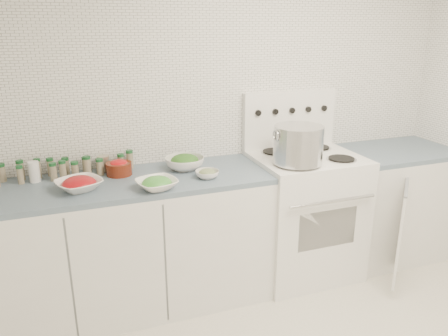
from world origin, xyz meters
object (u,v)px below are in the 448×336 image
Objects in this scene: stove at (303,211)px; bowl_snowpea at (157,183)px; stock_pot at (298,143)px; bowl_tomato at (79,184)px.

bowl_snowpea is at bearing -169.67° from stove.
stove reaches higher than stock_pot.
bowl_tomato is 0.46m from bowl_snowpea.
stove is at bearing 2.45° from bowl_tomato.
bowl_tomato is at bearing -177.55° from stove.
stove is 0.63m from stock_pot.
stock_pot is (-0.17, -0.16, 0.59)m from stove.
stock_pot is 1.42m from bowl_tomato.
stove is at bearing 10.33° from bowl_snowpea.
bowl_snowpea is (-1.14, -0.21, 0.44)m from stove.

